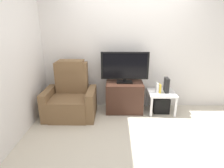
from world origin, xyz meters
The scene contains 11 objects.
ground_plane centered at (0.00, 0.00, 0.00)m, with size 6.40×6.40×0.00m, color beige.
wall_back centered at (0.00, 1.13, 1.30)m, with size 6.40×0.06×2.60m, color silver.
wall_side centered at (-1.88, 0.00, 1.30)m, with size 0.06×4.48×2.60m, color silver.
tv_stand centered at (-0.14, 0.82, 0.31)m, with size 0.75×0.49×0.62m.
television centered at (-0.14, 0.84, 0.95)m, with size 0.95×0.20×0.63m.
recliner_armchair centered at (-1.21, 0.61, 0.37)m, with size 0.98×0.78×1.08m.
side_table centered at (0.63, 0.80, 0.37)m, with size 0.54×0.54×0.43m.
subwoofer_box centered at (0.63, 0.80, 0.16)m, with size 0.32×0.32×0.32m, color black.
book_leftmost centered at (0.53, 0.78, 0.53)m, with size 0.04×0.13×0.20m, color white.
book_middle centered at (0.57, 0.78, 0.52)m, with size 0.04×0.14×0.18m, color gold.
game_console centered at (0.72, 0.81, 0.58)m, with size 0.07×0.20×0.30m, color black.
Camera 1 is at (-0.33, -2.81, 1.81)m, focal length 30.04 mm.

